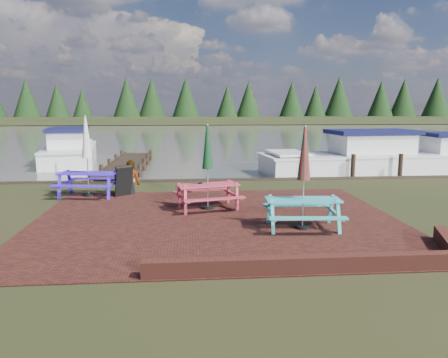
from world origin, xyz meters
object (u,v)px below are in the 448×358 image
at_px(boat_near, 355,160).
at_px(picnic_table_red, 208,180).
at_px(chalkboard, 125,181).
at_px(jetty, 128,164).
at_px(person, 130,160).
at_px(boat_jetty, 70,152).
at_px(picnic_table_blue, 88,169).
at_px(picnic_table_teal, 303,194).
at_px(boat_far, 445,160).

bearing_deg(boat_near, picnic_table_red, 130.09).
xyz_separation_m(chalkboard, jetty, (-0.82, 6.98, -0.37)).
height_order(chalkboard, boat_near, boat_near).
bearing_deg(chalkboard, person, 51.34).
relative_size(chalkboard, jetty, 0.10).
height_order(chalkboard, boat_jetty, boat_jetty).
bearing_deg(picnic_table_blue, boat_jetty, 116.92).
distance_m(jetty, person, 5.19).
bearing_deg(jetty, boat_near, -11.33).
bearing_deg(picnic_table_red, picnic_table_teal, -59.79).
distance_m(picnic_table_red, jetty, 9.68).
bearing_deg(chalkboard, boat_jetty, 72.91).
bearing_deg(boat_jetty, picnic_table_red, -70.64).
bearing_deg(picnic_table_red, boat_jetty, 105.28).
relative_size(picnic_table_red, picnic_table_blue, 0.93).
relative_size(jetty, boat_near, 1.11).
bearing_deg(boat_near, picnic_table_blue, 109.74).
bearing_deg(boat_far, person, 103.45).
bearing_deg(boat_near, boat_far, -92.69).
bearing_deg(picnic_table_red, chalkboard, 126.59).
height_order(boat_near, boat_far, boat_near).
bearing_deg(picnic_table_blue, jetty, 97.31).
bearing_deg(boat_near, boat_jetty, 64.29).
xyz_separation_m(picnic_table_red, boat_far, (11.23, 7.19, -0.41)).
xyz_separation_m(picnic_table_blue, boat_jetty, (-3.10, 10.03, -0.45)).
xyz_separation_m(jetty, boat_far, (14.57, -1.87, 0.28)).
bearing_deg(picnic_table_blue, picnic_table_teal, -26.76).
bearing_deg(boat_jetty, boat_near, -30.21).
relative_size(jetty, person, 5.08).
bearing_deg(boat_jetty, boat_far, -25.03).
xyz_separation_m(picnic_table_blue, boat_far, (14.87, 5.11, -0.48)).
height_order(picnic_table_blue, jetty, picnic_table_blue).
relative_size(picnic_table_red, jetty, 0.25).
bearing_deg(picnic_table_teal, boat_near, 66.50).
relative_size(picnic_table_red, chalkboard, 2.48).
distance_m(picnic_table_teal, picnic_table_blue, 7.11).
height_order(picnic_table_red, boat_jetty, picnic_table_red).
bearing_deg(boat_jetty, jetty, -51.66).
bearing_deg(picnic_table_red, picnic_table_blue, 136.38).
height_order(boat_jetty, boat_near, boat_near).
bearing_deg(boat_far, chalkboard, 110.75).
distance_m(chalkboard, person, 1.95).
distance_m(picnic_table_blue, boat_near, 11.67).
bearing_deg(picnic_table_teal, boat_far, 50.02).
xyz_separation_m(picnic_table_blue, boat_near, (10.57, 4.92, -0.43)).
bearing_deg(jetty, picnic_table_teal, -64.22).
bearing_deg(picnic_table_red, jetty, 96.43).
xyz_separation_m(chalkboard, boat_jetty, (-4.21, 10.03, -0.05)).
xyz_separation_m(picnic_table_teal, picnic_table_blue, (-5.72, 4.23, 0.05)).
bearing_deg(picnic_table_teal, picnic_table_red, 138.45).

